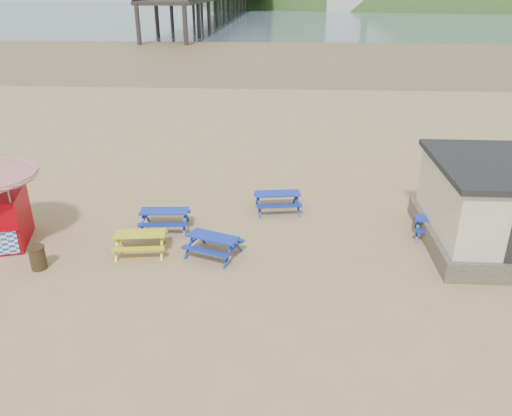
# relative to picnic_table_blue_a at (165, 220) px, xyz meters

# --- Properties ---
(ground) EXTENTS (400.00, 400.00, 0.00)m
(ground) POSITION_rel_picnic_table_blue_a_xyz_m (2.84, -1.57, -0.38)
(ground) COLOR tan
(ground) RESTS_ON ground
(wet_sand) EXTENTS (400.00, 400.00, 0.00)m
(wet_sand) POSITION_rel_picnic_table_blue_a_xyz_m (2.84, 53.43, -0.38)
(wet_sand) COLOR brown
(wet_sand) RESTS_ON ground
(sea) EXTENTS (400.00, 400.00, 0.00)m
(sea) POSITION_rel_picnic_table_blue_a_xyz_m (2.84, 168.43, -0.38)
(sea) COLOR #4A5D6A
(sea) RESTS_ON ground
(picnic_table_blue_a) EXTENTS (1.92, 1.60, 0.76)m
(picnic_table_blue_a) POSITION_rel_picnic_table_blue_a_xyz_m (0.00, 0.00, 0.00)
(picnic_table_blue_a) COLOR #073695
(picnic_table_blue_a) RESTS_ON ground
(picnic_table_blue_b) EXTENTS (2.05, 1.75, 0.77)m
(picnic_table_blue_b) POSITION_rel_picnic_table_blue_a_xyz_m (4.25, 2.01, 0.01)
(picnic_table_blue_b) COLOR #073695
(picnic_table_blue_b) RESTS_ON ground
(picnic_table_blue_c) EXTENTS (1.93, 1.68, 0.71)m
(picnic_table_blue_c) POSITION_rel_picnic_table_blue_a_xyz_m (10.24, -0.04, -0.03)
(picnic_table_blue_c) COLOR #073695
(picnic_table_blue_c) RESTS_ON ground
(picnic_table_blue_d) EXTENTS (2.14, 1.94, 0.73)m
(picnic_table_blue_d) POSITION_rel_picnic_table_blue_a_xyz_m (2.14, -1.93, -0.01)
(picnic_table_blue_d) COLOR #073695
(picnic_table_blue_d) RESTS_ON ground
(picnic_table_blue_f) EXTENTS (1.68, 1.41, 0.65)m
(picnic_table_blue_f) POSITION_rel_picnic_table_blue_a_xyz_m (10.47, -2.19, -0.06)
(picnic_table_blue_f) COLOR #073695
(picnic_table_blue_f) RESTS_ON ground
(picnic_table_yellow) EXTENTS (1.93, 1.64, 0.74)m
(picnic_table_yellow) POSITION_rel_picnic_table_blue_a_xyz_m (-0.43, -1.87, -0.01)
(picnic_table_yellow) COLOR #B7A70A
(picnic_table_yellow) RESTS_ON ground
(litter_bin) EXTENTS (0.55, 0.55, 0.81)m
(litter_bin) POSITION_rel_picnic_table_blue_a_xyz_m (-3.49, -3.19, 0.03)
(litter_bin) COLOR #3E2D19
(litter_bin) RESTS_ON ground
(headland_town) EXTENTS (264.00, 144.00, 108.00)m
(headland_town) POSITION_rel_picnic_table_blue_a_xyz_m (92.84, 228.11, -10.29)
(headland_town) COLOR #2D4C1E
(headland_town) RESTS_ON ground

